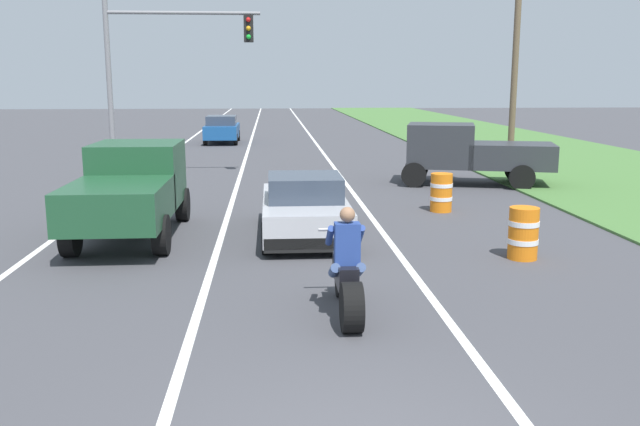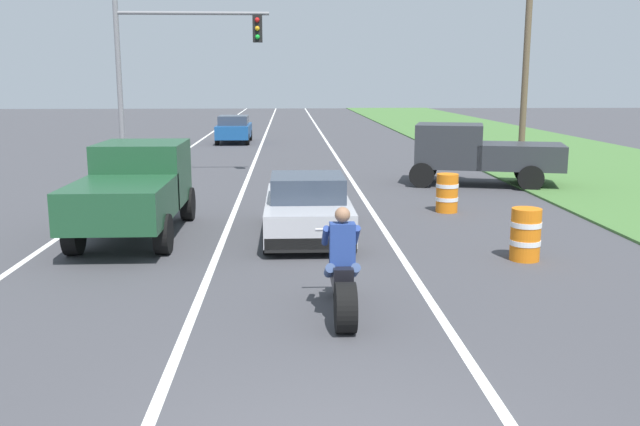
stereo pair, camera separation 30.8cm
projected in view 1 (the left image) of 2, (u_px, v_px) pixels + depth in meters
lane_stripe_left_solid at (142, 174)px, 24.94m from camera, size 0.14×120.00×0.01m
lane_stripe_right_solid at (338, 172)px, 25.46m from camera, size 0.14×120.00×0.01m
lane_stripe_centre_dashed at (241, 173)px, 25.20m from camera, size 0.14×120.00×0.01m
grass_verge_right at (599, 169)px, 26.18m from camera, size 10.00×120.00×0.06m
motorcycle_with_rider at (347, 277)px, 9.74m from camera, size 0.70×2.21×1.62m
sports_car_silver at (305, 208)px, 14.87m from camera, size 1.84×4.30×1.37m
pickup_truck_left_lane_dark_green at (131, 187)px, 14.67m from camera, size 2.02×4.80×1.98m
pickup_truck_right_shoulder_dark_grey at (469, 151)px, 22.21m from camera, size 5.14×3.14×1.98m
traffic_light_mast_near at (157, 60)px, 23.02m from camera, size 5.23×0.34×6.00m
utility_pole_roadside at (515, 59)px, 25.42m from camera, size 0.24×0.24×8.30m
construction_barrel_nearest at (523, 233)px, 12.98m from camera, size 0.58×0.58×1.00m
construction_barrel_mid at (441, 192)px, 17.71m from camera, size 0.58×0.58×1.00m
distant_car_far_ahead at (222, 129)px, 37.23m from camera, size 1.80×4.00×1.50m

